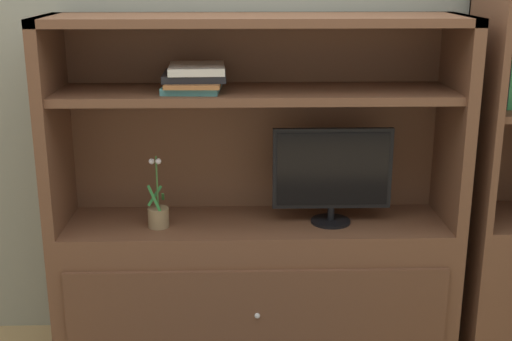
{
  "coord_description": "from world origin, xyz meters",
  "views": [
    {
      "loc": [
        -0.08,
        -2.44,
        1.75
      ],
      "look_at": [
        0.0,
        0.35,
        0.92
      ],
      "focal_mm": 47.79,
      "sensor_mm": 36.0,
      "label": 1
    }
  ],
  "objects_px": {
    "media_console": "(256,255)",
    "magazine_stack": "(195,78)",
    "potted_plant": "(158,214)",
    "upright_book_row": "(510,83)",
    "tv_monitor": "(332,173)",
    "bookshelf_tall": "(512,235)"
  },
  "relations": [
    {
      "from": "potted_plant",
      "to": "upright_book_row",
      "type": "height_order",
      "value": "upright_book_row"
    },
    {
      "from": "upright_book_row",
      "to": "media_console",
      "type": "bearing_deg",
      "value": 179.71
    },
    {
      "from": "media_console",
      "to": "potted_plant",
      "type": "height_order",
      "value": "media_console"
    },
    {
      "from": "media_console",
      "to": "upright_book_row",
      "type": "bearing_deg",
      "value": -0.29
    },
    {
      "from": "tv_monitor",
      "to": "magazine_stack",
      "type": "distance_m",
      "value": 0.72
    },
    {
      "from": "potted_plant",
      "to": "bookshelf_tall",
      "type": "xyz_separation_m",
      "value": [
        1.59,
        0.07,
        -0.14
      ]
    },
    {
      "from": "media_console",
      "to": "magazine_stack",
      "type": "bearing_deg",
      "value": -177.75
    },
    {
      "from": "magazine_stack",
      "to": "potted_plant",
      "type": "bearing_deg",
      "value": -162.54
    },
    {
      "from": "potted_plant",
      "to": "bookshelf_tall",
      "type": "relative_size",
      "value": 0.18
    },
    {
      "from": "magazine_stack",
      "to": "upright_book_row",
      "type": "distance_m",
      "value": 1.34
    },
    {
      "from": "media_console",
      "to": "bookshelf_tall",
      "type": "height_order",
      "value": "bookshelf_tall"
    },
    {
      "from": "potted_plant",
      "to": "upright_book_row",
      "type": "distance_m",
      "value": 1.61
    },
    {
      "from": "magazine_stack",
      "to": "media_console",
      "type": "bearing_deg",
      "value": 2.25
    },
    {
      "from": "media_console",
      "to": "upright_book_row",
      "type": "height_order",
      "value": "media_console"
    },
    {
      "from": "tv_monitor",
      "to": "potted_plant",
      "type": "height_order",
      "value": "tv_monitor"
    },
    {
      "from": "potted_plant",
      "to": "bookshelf_tall",
      "type": "height_order",
      "value": "bookshelf_tall"
    },
    {
      "from": "magazine_stack",
      "to": "upright_book_row",
      "type": "relative_size",
      "value": 1.63
    },
    {
      "from": "upright_book_row",
      "to": "magazine_stack",
      "type": "bearing_deg",
      "value": -179.81
    },
    {
      "from": "media_console",
      "to": "bookshelf_tall",
      "type": "bearing_deg",
      "value": 0.17
    },
    {
      "from": "media_console",
      "to": "upright_book_row",
      "type": "xyz_separation_m",
      "value": [
        1.08,
        -0.01,
        0.78
      ]
    },
    {
      "from": "media_console",
      "to": "magazine_stack",
      "type": "relative_size",
      "value": 5.15
    },
    {
      "from": "tv_monitor",
      "to": "magazine_stack",
      "type": "xyz_separation_m",
      "value": [
        -0.59,
        0.02,
        0.41
      ]
    }
  ]
}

